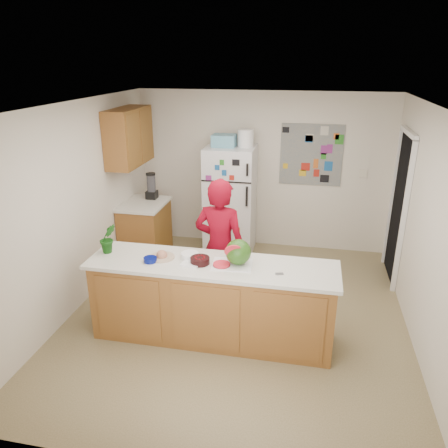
% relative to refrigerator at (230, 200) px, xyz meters
% --- Properties ---
extents(floor, '(4.00, 4.50, 0.02)m').
position_rel_refrigerator_xyz_m(floor, '(0.45, -1.88, -0.86)').
color(floor, brown).
rests_on(floor, ground).
extents(wall_back, '(4.00, 0.02, 2.50)m').
position_rel_refrigerator_xyz_m(wall_back, '(0.45, 0.38, 0.40)').
color(wall_back, beige).
rests_on(wall_back, ground).
extents(wall_left, '(0.02, 4.50, 2.50)m').
position_rel_refrigerator_xyz_m(wall_left, '(-1.56, -1.88, 0.40)').
color(wall_left, beige).
rests_on(wall_left, ground).
extents(wall_right, '(0.02, 4.50, 2.50)m').
position_rel_refrigerator_xyz_m(wall_right, '(2.46, -1.88, 0.40)').
color(wall_right, beige).
rests_on(wall_right, ground).
extents(ceiling, '(4.00, 4.50, 0.02)m').
position_rel_refrigerator_xyz_m(ceiling, '(0.45, -1.88, 1.66)').
color(ceiling, white).
rests_on(ceiling, wall_back).
extents(doorway, '(0.03, 0.85, 2.04)m').
position_rel_refrigerator_xyz_m(doorway, '(2.44, -0.43, 0.17)').
color(doorway, black).
rests_on(doorway, ground).
extents(peninsula_base, '(2.60, 0.62, 0.88)m').
position_rel_refrigerator_xyz_m(peninsula_base, '(0.25, -2.38, -0.41)').
color(peninsula_base, brown).
rests_on(peninsula_base, floor).
extents(peninsula_top, '(2.68, 0.70, 0.04)m').
position_rel_refrigerator_xyz_m(peninsula_top, '(0.25, -2.38, 0.05)').
color(peninsula_top, silver).
rests_on(peninsula_top, peninsula_base).
extents(side_counter_base, '(0.60, 0.80, 0.86)m').
position_rel_refrigerator_xyz_m(side_counter_base, '(-1.24, -0.53, -0.42)').
color(side_counter_base, brown).
rests_on(side_counter_base, floor).
extents(side_counter_top, '(0.64, 0.84, 0.04)m').
position_rel_refrigerator_xyz_m(side_counter_top, '(-1.24, -0.53, 0.03)').
color(side_counter_top, silver).
rests_on(side_counter_top, side_counter_base).
extents(upper_cabinets, '(0.35, 1.00, 0.80)m').
position_rel_refrigerator_xyz_m(upper_cabinets, '(-1.37, -0.58, 1.05)').
color(upper_cabinets, brown).
rests_on(upper_cabinets, wall_left).
extents(refrigerator, '(0.75, 0.70, 1.70)m').
position_rel_refrigerator_xyz_m(refrigerator, '(0.00, 0.00, 0.00)').
color(refrigerator, silver).
rests_on(refrigerator, floor).
extents(fridge_top_bin, '(0.35, 0.28, 0.18)m').
position_rel_refrigerator_xyz_m(fridge_top_bin, '(-0.10, 0.00, 0.94)').
color(fridge_top_bin, '#5999B2').
rests_on(fridge_top_bin, refrigerator).
extents(photo_collage, '(0.95, 0.01, 0.95)m').
position_rel_refrigerator_xyz_m(photo_collage, '(1.20, 0.36, 0.70)').
color(photo_collage, slate).
rests_on(photo_collage, wall_back).
extents(person, '(0.67, 0.48, 1.70)m').
position_rel_refrigerator_xyz_m(person, '(0.22, -1.83, 0.00)').
color(person, maroon).
rests_on(person, floor).
extents(blender_appliance, '(0.14, 0.14, 0.38)m').
position_rel_refrigerator_xyz_m(blender_appliance, '(-1.19, -0.29, 0.24)').
color(blender_appliance, black).
rests_on(blender_appliance, side_counter_top).
extents(cutting_board, '(0.44, 0.34, 0.01)m').
position_rel_refrigerator_xyz_m(cutting_board, '(0.47, -2.38, 0.08)').
color(cutting_board, silver).
rests_on(cutting_board, peninsula_top).
extents(watermelon, '(0.27, 0.27, 0.27)m').
position_rel_refrigerator_xyz_m(watermelon, '(0.53, -2.36, 0.22)').
color(watermelon, '#1F590E').
rests_on(watermelon, cutting_board).
extents(watermelon_slice, '(0.18, 0.18, 0.02)m').
position_rel_refrigerator_xyz_m(watermelon_slice, '(0.37, -2.43, 0.09)').
color(watermelon_slice, '#C22945').
rests_on(watermelon_slice, cutting_board).
extents(cherry_bowl, '(0.22, 0.22, 0.07)m').
position_rel_refrigerator_xyz_m(cherry_bowl, '(0.13, -2.41, 0.11)').
color(cherry_bowl, black).
rests_on(cherry_bowl, peninsula_top).
extents(white_bowl, '(0.20, 0.20, 0.06)m').
position_rel_refrigerator_xyz_m(white_bowl, '(-0.01, -2.30, 0.10)').
color(white_bowl, silver).
rests_on(white_bowl, peninsula_top).
extents(cobalt_bowl, '(0.15, 0.15, 0.05)m').
position_rel_refrigerator_xyz_m(cobalt_bowl, '(-0.40, -2.47, 0.10)').
color(cobalt_bowl, '#040E5C').
rests_on(cobalt_bowl, peninsula_top).
extents(plate, '(0.33, 0.33, 0.02)m').
position_rel_refrigerator_xyz_m(plate, '(-0.31, -2.36, 0.08)').
color(plate, beige).
rests_on(plate, peninsula_top).
extents(paper_towel, '(0.22, 0.20, 0.02)m').
position_rel_refrigerator_xyz_m(paper_towel, '(0.04, -2.45, 0.08)').
color(paper_towel, white).
rests_on(paper_towel, peninsula_top).
extents(keys, '(0.09, 0.06, 0.01)m').
position_rel_refrigerator_xyz_m(keys, '(0.97, -2.49, 0.08)').
color(keys, gray).
rests_on(keys, peninsula_top).
extents(potted_plant, '(0.24, 0.24, 0.34)m').
position_rel_refrigerator_xyz_m(potted_plant, '(-0.94, -2.33, 0.24)').
color(potted_plant, '#13430C').
rests_on(potted_plant, peninsula_top).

